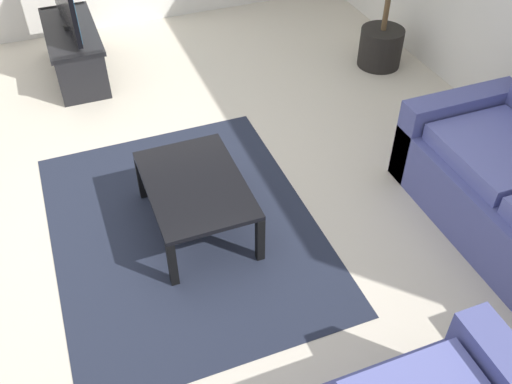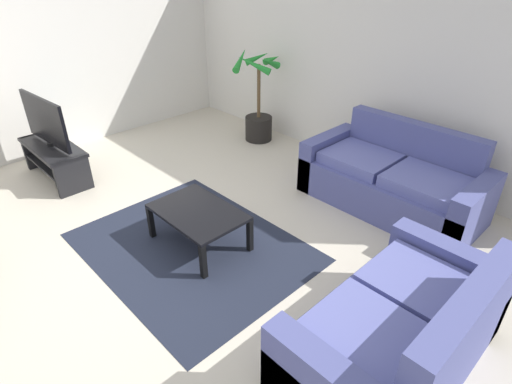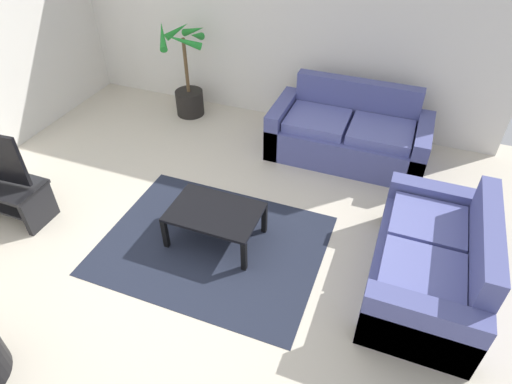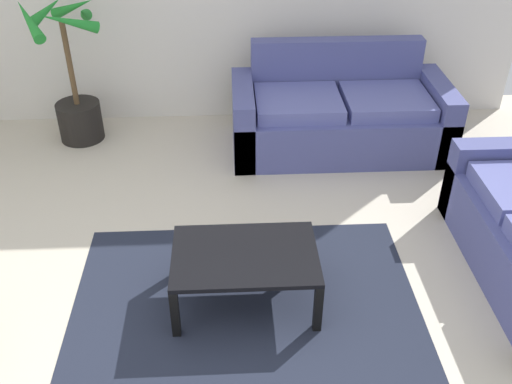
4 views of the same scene
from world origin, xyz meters
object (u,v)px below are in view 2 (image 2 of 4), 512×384
tv (45,121)px  potted_palm (258,111)px  tv_stand (55,157)px  coffee_table (198,215)px  couch_loveseat (399,333)px  couch_main (393,182)px

tv → potted_palm: (0.87, 2.69, -0.30)m
tv_stand → coffee_table: 2.39m
couch_loveseat → coffee_table: couch_loveseat is taller
couch_main → coffee_table: size_ratio=2.15×
couch_loveseat → tv_stand: (-4.38, -0.58, -0.01)m
potted_palm → coffee_table: bearing=-56.7°
couch_main → couch_loveseat: bearing=-58.9°
couch_main → tv: bearing=-143.4°
couch_main → tv: (-3.26, -2.43, 0.46)m
couch_main → potted_palm: bearing=173.8°
couch_main → coffee_table: 2.18m
tv → potted_palm: 2.84m
couch_main → couch_loveseat: size_ratio=1.17×
couch_main → tv_stand: (-3.26, -2.43, -0.01)m
tv_stand → tv: tv is taller
tv_stand → potted_palm: 2.84m
couch_main → tv: size_ratio=1.91×
couch_main → tv_stand: 4.07m
tv_stand → coffee_table: size_ratio=1.23×
couch_main → coffee_table: (-0.92, -1.98, 0.03)m
couch_main → potted_palm: 2.41m
couch_main → tv_stand: size_ratio=1.75×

